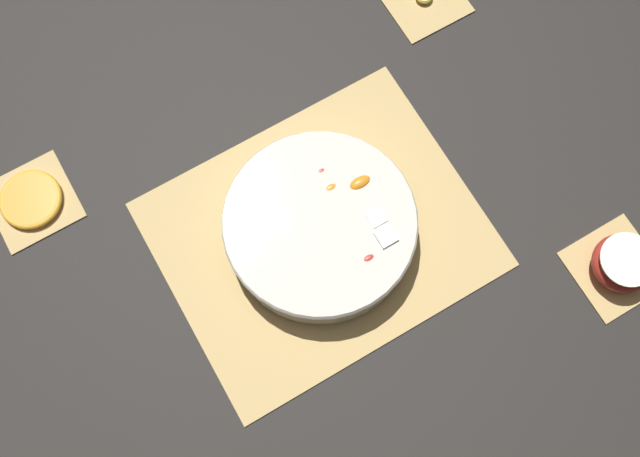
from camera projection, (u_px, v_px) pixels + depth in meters
name	position (u px, v px, depth m)	size (l,w,h in m)	color
ground_plane	(320.00, 235.00, 1.10)	(6.00, 6.00, 0.00)	black
bamboo_mat_center	(320.00, 234.00, 1.10)	(0.45, 0.37, 0.01)	tan
coaster_mat_near_right	(33.00, 201.00, 1.11)	(0.12, 0.12, 0.01)	tan
coaster_mat_far_left	(615.00, 268.00, 1.08)	(0.12, 0.12, 0.01)	tan
fruit_salad_bowl	(320.00, 227.00, 1.06)	(0.28, 0.28, 0.07)	silver
apple_half	(622.00, 263.00, 1.06)	(0.09, 0.09, 0.05)	#B72D23
orange_slice_whole	(31.00, 200.00, 1.11)	(0.09, 0.09, 0.01)	orange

